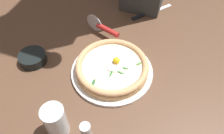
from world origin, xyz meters
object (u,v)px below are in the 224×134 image
object	(u,v)px
table_knife	(146,14)
pepper_shaker	(86,132)
pizza_cutter	(104,28)
drinking_glass	(57,123)
pizza	(112,67)
side_bowl	(33,58)

from	to	relation	value
table_knife	pepper_shaker	world-z (taller)	pepper_shaker
pizza_cutter	drinking_glass	bearing A→B (deg)	14.44
table_knife	pizza_cutter	bearing A→B (deg)	-22.81
pizza	pizza_cutter	distance (m)	0.21
pizza_cutter	table_knife	distance (m)	0.25
table_knife	side_bowl	bearing A→B (deg)	-27.09
side_bowl	pizza_cutter	size ratio (longest dim) A/B	0.62
pizza_cutter	drinking_glass	distance (m)	0.46
pizza	pizza_cutter	bearing A→B (deg)	-139.50
side_bowl	drinking_glass	distance (m)	0.33
table_knife	pizza	bearing A→B (deg)	6.08
pizza	pizza_cutter	xyz separation A→B (m)	(-0.16, -0.14, 0.01)
side_bowl	table_knife	world-z (taller)	side_bowl
pizza	pepper_shaker	xyz separation A→B (m)	(0.26, 0.07, 0.01)
table_knife	drinking_glass	size ratio (longest dim) A/B	1.77
pizza_cutter	table_knife	xyz separation A→B (m)	(-0.23, 0.10, -0.04)
drinking_glass	pizza_cutter	bearing A→B (deg)	-165.56
side_bowl	drinking_glass	world-z (taller)	drinking_glass
side_bowl	table_knife	bearing A→B (deg)	152.91
side_bowl	drinking_glass	size ratio (longest dim) A/B	0.87
pizza	side_bowl	world-z (taller)	pizza
table_knife	drinking_glass	xyz separation A→B (m)	(0.67, 0.02, 0.05)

